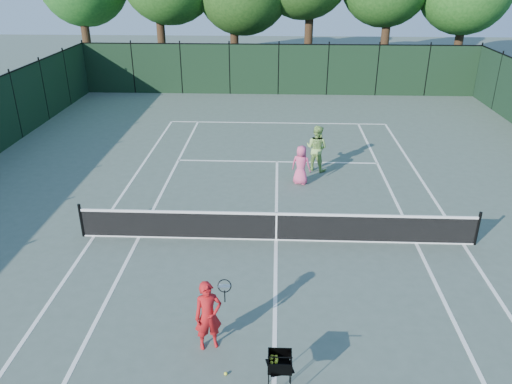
{
  "coord_description": "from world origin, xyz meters",
  "views": [
    {
      "loc": [
        -0.04,
        -12.86,
        7.51
      ],
      "look_at": [
        -0.64,
        1.0,
        1.1
      ],
      "focal_mm": 35.0,
      "sensor_mm": 36.0,
      "label": 1
    }
  ],
  "objects_px": {
    "player_pink": "(301,165)",
    "ball_hopper": "(280,362)",
    "coach": "(208,316)",
    "loose_ball_midcourt": "(226,374)",
    "player_green": "(317,148)"
  },
  "relations": [
    {
      "from": "player_pink",
      "to": "ball_hopper",
      "type": "height_order",
      "value": "player_pink"
    },
    {
      "from": "ball_hopper",
      "to": "loose_ball_midcourt",
      "type": "distance_m",
      "value": 1.32
    },
    {
      "from": "player_pink",
      "to": "player_green",
      "type": "xyz_separation_m",
      "value": [
        0.66,
        1.39,
        0.17
      ]
    },
    {
      "from": "coach",
      "to": "loose_ball_midcourt",
      "type": "relative_size",
      "value": 23.61
    },
    {
      "from": "player_pink",
      "to": "ball_hopper",
      "type": "relative_size",
      "value": 1.71
    },
    {
      "from": "coach",
      "to": "player_green",
      "type": "height_order",
      "value": "player_green"
    },
    {
      "from": "coach",
      "to": "player_pink",
      "type": "xyz_separation_m",
      "value": [
        2.27,
        8.77,
        -0.07
      ]
    },
    {
      "from": "player_pink",
      "to": "ball_hopper",
      "type": "bearing_deg",
      "value": 104.99
    },
    {
      "from": "loose_ball_midcourt",
      "to": "ball_hopper",
      "type": "bearing_deg",
      "value": -18.3
    },
    {
      "from": "loose_ball_midcourt",
      "to": "coach",
      "type": "bearing_deg",
      "value": 117.33
    },
    {
      "from": "player_pink",
      "to": "loose_ball_midcourt",
      "type": "relative_size",
      "value": 21.68
    },
    {
      "from": "player_pink",
      "to": "ball_hopper",
      "type": "distance_m",
      "value": 9.98
    },
    {
      "from": "player_green",
      "to": "loose_ball_midcourt",
      "type": "bearing_deg",
      "value": 107.01
    },
    {
      "from": "coach",
      "to": "loose_ball_midcourt",
      "type": "xyz_separation_m",
      "value": [
        0.43,
        -0.82,
        -0.77
      ]
    },
    {
      "from": "player_pink",
      "to": "loose_ball_midcourt",
      "type": "bearing_deg",
      "value": 98.57
    }
  ]
}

